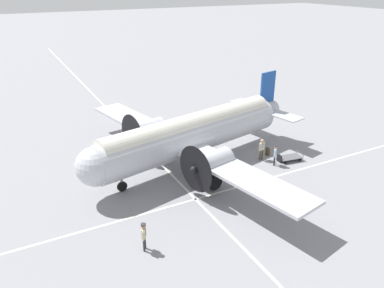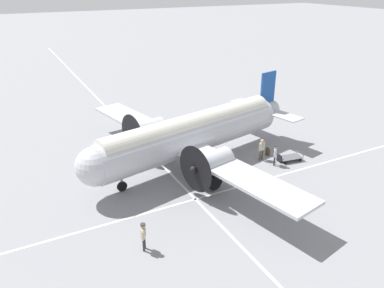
% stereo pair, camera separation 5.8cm
% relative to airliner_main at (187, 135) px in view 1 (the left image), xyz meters
% --- Properties ---
extents(ground_plane, '(300.00, 300.00, 0.00)m').
position_rel_airliner_main_xyz_m(ground_plane, '(-0.09, 0.44, -2.59)').
color(ground_plane, gray).
extents(apron_line_eastwest, '(120.00, 0.16, 0.01)m').
position_rel_airliner_main_xyz_m(apron_line_eastwest, '(-0.09, -1.65, -2.59)').
color(apron_line_eastwest, silver).
rests_on(apron_line_eastwest, ground_plane).
extents(apron_line_northsouth, '(0.16, 120.00, 0.01)m').
position_rel_airliner_main_xyz_m(apron_line_northsouth, '(4.40, 0.44, -2.59)').
color(apron_line_northsouth, silver).
rests_on(apron_line_northsouth, ground_plane).
extents(airliner_main, '(22.50, 18.52, 6.00)m').
position_rel_airliner_main_xyz_m(airliner_main, '(0.00, 0.00, 0.00)').
color(airliner_main, silver).
rests_on(airliner_main, ground_plane).
extents(crew_foreground, '(0.49, 0.38, 1.65)m').
position_rel_airliner_main_xyz_m(crew_foreground, '(7.53, -6.37, -1.56)').
color(crew_foreground, '#2D2D33').
rests_on(crew_foreground, ground_plane).
extents(passenger_boarding, '(0.43, 0.42, 1.66)m').
position_rel_airliner_main_xyz_m(passenger_boarding, '(2.88, 6.04, -1.55)').
color(passenger_boarding, '#2D2D33').
rests_on(passenger_boarding, ground_plane).
extents(ramp_agent, '(0.28, 0.59, 1.75)m').
position_rel_airliner_main_xyz_m(ramp_agent, '(1.66, 5.70, -1.52)').
color(ramp_agent, '#473D2D').
rests_on(ramp_agent, ground_plane).
extents(suitcase_near_door, '(0.36, 0.18, 0.66)m').
position_rel_airliner_main_xyz_m(suitcase_near_door, '(1.26, 6.67, -2.28)').
color(suitcase_near_door, '#47331E').
rests_on(suitcase_near_door, ground_plane).
extents(suitcase_upright_spare, '(0.52, 0.12, 0.62)m').
position_rel_airliner_main_xyz_m(suitcase_upright_spare, '(2.63, 6.72, -2.30)').
color(suitcase_upright_spare, '#232328').
rests_on(suitcase_upright_spare, ground_plane).
extents(baggage_cart, '(1.21, 1.91, 0.56)m').
position_rel_airliner_main_xyz_m(baggage_cart, '(2.86, 7.65, -2.32)').
color(baggage_cart, '#56565B').
rests_on(baggage_cart, ground_plane).
extents(traffic_cone, '(0.38, 0.38, 0.50)m').
position_rel_airliner_main_xyz_m(traffic_cone, '(5.27, 2.75, -2.36)').
color(traffic_cone, orange).
rests_on(traffic_cone, ground_plane).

